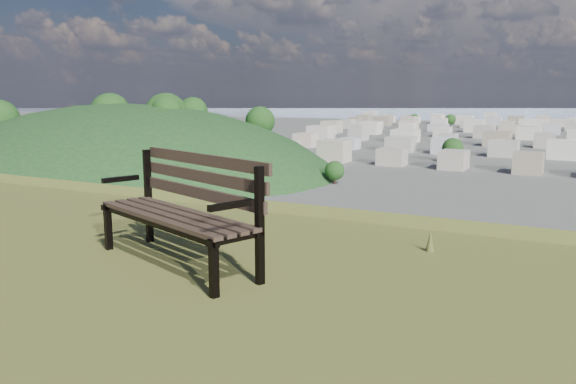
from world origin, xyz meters
The scene contains 5 objects.
park_bench centered at (0.68, 1.91, 25.51)m, with size 1.80×1.10×0.90m.
green_wooded_hill centered at (-138.12, 146.04, 0.13)m, with size 178.55×142.84×89.28m.
city_blocks centered at (0.00, 394.44, 3.50)m, with size 395.00×361.00×7.00m.
city_trees centered at (-26.39, 319.00, 4.83)m, with size 406.52×387.20×9.98m.
far_hills centered at (-60.92, 1402.93, 25.47)m, with size 2050.00×340.00×60.00m.
Camera 1 is at (3.51, -1.69, 26.39)m, focal length 35.00 mm.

